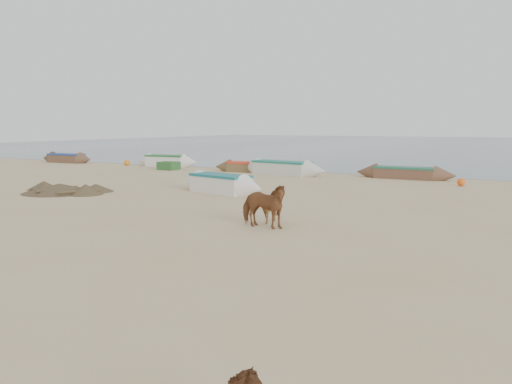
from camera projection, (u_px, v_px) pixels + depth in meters
ground at (193, 243)px, 14.33m from camera, size 140.00×140.00×0.00m
sea at (460, 145)px, 86.68m from camera, size 160.00×160.00×0.00m
cow_adult at (263, 206)px, 16.30m from camera, size 1.82×0.91×1.50m
calf_front at (269, 209)px, 17.18m from camera, size 1.19×1.15×0.99m
near_canoe at (220, 184)px, 24.89m from camera, size 5.71×2.71×0.93m
debris_pile at (59, 188)px, 25.05m from camera, size 4.34×4.34×0.45m
waterline_canoes at (338, 169)px, 33.35m from camera, size 58.95×4.27×0.94m
beach_clutter at (433, 176)px, 30.06m from camera, size 44.27×3.98×0.64m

